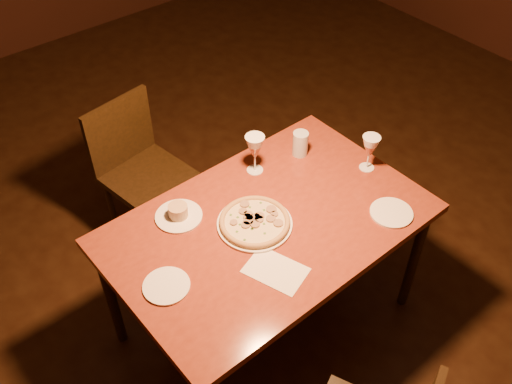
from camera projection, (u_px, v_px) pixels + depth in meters
floor at (310, 296)px, 3.09m from camera, size 7.00×7.00×0.00m
dining_table at (268, 232)px, 2.52m from camera, size 1.39×0.90×0.74m
chair_far at (139, 166)px, 3.13m from camera, size 0.47×0.47×0.85m
pizza_plate at (255, 222)px, 2.45m from camera, size 0.33×0.33×0.04m
ramekin_saucer at (178, 214)px, 2.48m from camera, size 0.21×0.21×0.07m
wine_glass_far at (255, 154)px, 2.65m from camera, size 0.09×0.09×0.20m
wine_glass_right at (369, 153)px, 2.67m from camera, size 0.08×0.08×0.19m
water_tumbler at (300, 144)px, 2.76m from camera, size 0.08×0.08×0.13m
side_plate_left at (166, 286)px, 2.22m from camera, size 0.19×0.19×0.01m
side_plate_near at (391, 213)px, 2.51m from camera, size 0.19×0.19×0.01m
menu_card at (276, 270)px, 2.28m from camera, size 0.23×0.28×0.00m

